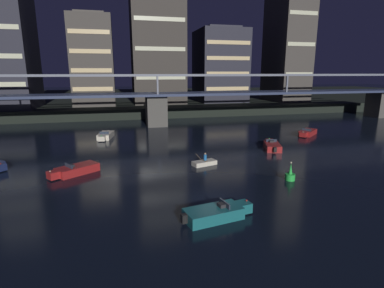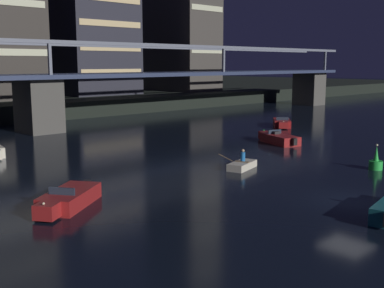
% 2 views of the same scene
% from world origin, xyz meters
% --- Properties ---
extents(ground_plane, '(400.00, 400.00, 0.00)m').
position_xyz_m(ground_plane, '(0.00, 0.00, 0.00)').
color(ground_plane, black).
extents(river_bridge, '(105.40, 6.40, 9.38)m').
position_xyz_m(river_bridge, '(0.00, 35.12, 4.61)').
color(river_bridge, '#4C4944').
rests_on(river_bridge, ground).
extents(tower_east_tall, '(11.86, 13.05, 18.63)m').
position_xyz_m(tower_east_tall, '(19.58, 56.96, 11.36)').
color(tower_east_tall, '#282833').
rests_on(tower_east_tall, far_riverbank).
extents(speedboat_near_center, '(4.58, 4.16, 1.16)m').
position_xyz_m(speedboat_near_center, '(22.16, 20.54, 0.41)').
color(speedboat_near_center, maroon).
rests_on(speedboat_near_center, ground).
extents(speedboat_mid_center, '(2.98, 5.13, 1.16)m').
position_xyz_m(speedboat_mid_center, '(12.38, 13.73, 0.41)').
color(speedboat_mid_center, maroon).
rests_on(speedboat_mid_center, ground).
extents(speedboat_mid_right, '(4.73, 3.92, 1.16)m').
position_xyz_m(speedboat_mid_right, '(-11.21, 9.13, 0.41)').
color(speedboat_mid_right, maroon).
rests_on(speedboat_mid_right, ground).
extents(channel_buoy, '(0.90, 0.90, 1.76)m').
position_xyz_m(channel_buoy, '(8.32, 2.61, 0.48)').
color(channel_buoy, green).
rests_on(channel_buoy, ground).
extents(dinghy_with_paddler, '(2.80, 2.63, 1.36)m').
position_xyz_m(dinghy_with_paddler, '(1.89, 8.97, 0.28)').
color(dinghy_with_paddler, beige).
rests_on(dinghy_with_paddler, ground).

